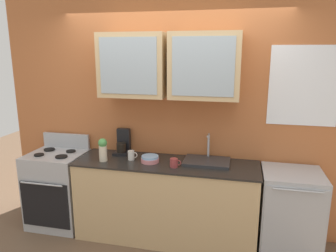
% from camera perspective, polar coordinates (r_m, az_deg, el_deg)
% --- Properties ---
extents(ground_plane, '(10.00, 10.00, 0.00)m').
position_cam_1_polar(ground_plane, '(3.89, -0.35, -19.10)').
color(ground_plane, brown).
extents(back_wall_unit, '(4.08, 0.47, 2.78)m').
position_cam_1_polar(back_wall_unit, '(3.62, 0.80, 4.32)').
color(back_wall_unit, '#B76638').
rests_on(back_wall_unit, ground_plane).
extents(counter, '(2.00, 0.61, 0.90)m').
position_cam_1_polar(counter, '(3.67, -0.36, -13.15)').
color(counter, tan).
rests_on(counter, ground_plane).
extents(stove_range, '(0.64, 0.61, 1.08)m').
position_cam_1_polar(stove_range, '(4.16, -19.02, -10.50)').
color(stove_range, '#ADAFB5').
rests_on(stove_range, ground_plane).
extents(sink_faucet, '(0.49, 0.35, 0.30)m').
position_cam_1_polar(sink_faucet, '(3.50, 6.94, -6.19)').
color(sink_faucet, '#2D2D30').
rests_on(sink_faucet, counter).
extents(bowl_stack, '(0.20, 0.20, 0.07)m').
position_cam_1_polar(bowl_stack, '(3.50, -3.23, -5.89)').
color(bowl_stack, '#D87F84').
rests_on(bowl_stack, counter).
extents(vase, '(0.10, 0.10, 0.26)m').
position_cam_1_polar(vase, '(3.57, -11.56, -4.05)').
color(vase, beige).
rests_on(vase, counter).
extents(cup_near_sink, '(0.12, 0.08, 0.09)m').
position_cam_1_polar(cup_near_sink, '(3.34, 1.10, -6.59)').
color(cup_near_sink, '#993838').
rests_on(cup_near_sink, counter).
extents(cup_near_bowls, '(0.11, 0.07, 0.10)m').
position_cam_1_polar(cup_near_bowls, '(3.58, -6.59, -5.22)').
color(cup_near_bowls, silver).
rests_on(cup_near_bowls, counter).
extents(dishwasher, '(0.59, 0.59, 0.90)m').
position_cam_1_polar(dishwasher, '(3.62, 20.91, -14.43)').
color(dishwasher, '#ADAFB5').
rests_on(dishwasher, ground_plane).
extents(coffee_maker, '(0.17, 0.20, 0.29)m').
position_cam_1_polar(coffee_maker, '(3.81, -8.09, -3.27)').
color(coffee_maker, black).
rests_on(coffee_maker, counter).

